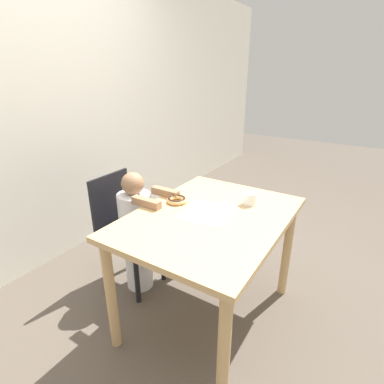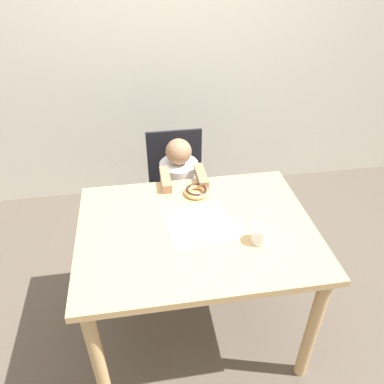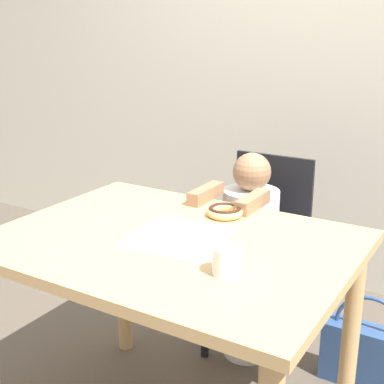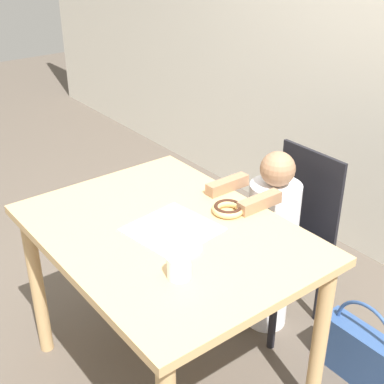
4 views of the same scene
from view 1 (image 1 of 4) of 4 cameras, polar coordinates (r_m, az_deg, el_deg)
ground_plane at (r=2.22m, az=2.98°, el=-22.30°), size 12.00×12.00×0.00m
wall_back at (r=2.67m, az=-26.68°, el=13.46°), size 8.00×0.05×2.50m
dining_table at (r=1.82m, az=3.39°, el=-7.51°), size 1.11×0.83×0.76m
chair at (r=2.29m, az=-12.50°, el=-7.08°), size 0.36×0.39×0.86m
child_figure at (r=2.22m, az=-10.42°, el=-7.63°), size 0.25×0.42×0.92m
donut at (r=1.92m, az=-2.92°, el=-1.47°), size 0.13×0.13×0.03m
napkin at (r=1.79m, az=3.15°, el=-4.04°), size 0.33×0.33×0.00m
handbag at (r=2.75m, az=-3.64°, el=-8.69°), size 0.36×0.11×0.40m
cup at (r=1.92m, az=10.93°, el=-1.24°), size 0.08×0.08×0.08m
plate at (r=1.86m, az=6.36°, el=-2.91°), size 0.15×0.15×0.01m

